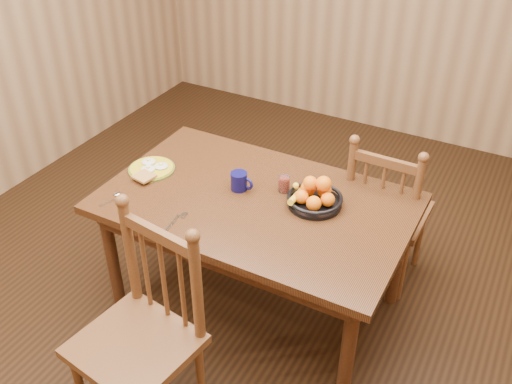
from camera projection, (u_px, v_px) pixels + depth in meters
The scene contains 10 objects.
room at pixel (256, 94), 2.65m from camera, with size 4.52×5.02×2.72m.
dining_table at pixel (256, 213), 3.03m from camera, with size 1.60×1.00×0.75m.
chair_far at pixel (385, 213), 3.34m from camera, with size 0.46×0.44×0.99m.
chair_near at pixel (142, 336), 2.52m from camera, with size 0.55×0.53×1.08m.
breakfast_plate at pixel (151, 169), 3.22m from camera, with size 0.26×0.30×0.04m.
fork at pixel (176, 221), 2.83m from camera, with size 0.04×0.18×0.00m.
spoon at pixel (115, 196), 3.00m from camera, with size 0.06×0.16×0.01m.
coffee_mug at pixel (240, 181), 3.04m from camera, with size 0.13×0.09×0.10m.
juice_glass at pixel (284, 184), 3.03m from camera, with size 0.06×0.06×0.09m.
fruit_bowl at pixel (315, 196), 2.92m from camera, with size 0.29×0.29×0.17m.
Camera 1 is at (1.16, -2.14, 2.47)m, focal length 40.00 mm.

